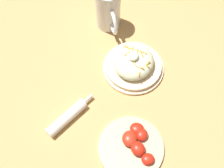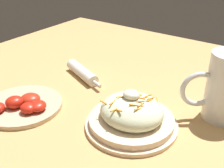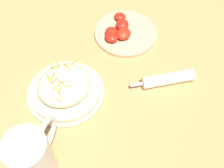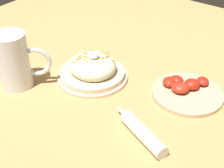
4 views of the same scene
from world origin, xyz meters
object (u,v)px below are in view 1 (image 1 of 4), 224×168
salad_plate (134,64)px  tomato_plate (133,145)px  beer_mug (108,10)px  napkin_roll (67,117)px

salad_plate → tomato_plate: 0.28m
beer_mug → napkin_roll: 0.42m
napkin_roll → tomato_plate: bearing=-91.2°
salad_plate → napkin_roll: salad_plate is taller
salad_plate → napkin_roll: (-0.26, 0.13, -0.01)m
tomato_plate → salad_plate: bearing=20.1°
salad_plate → beer_mug: (0.15, 0.16, 0.05)m
napkin_roll → tomato_plate: 0.22m
salad_plate → beer_mug: size_ratio=1.29×
salad_plate → beer_mug: 0.22m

